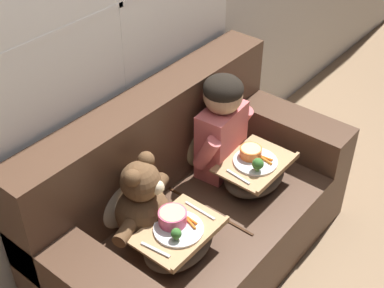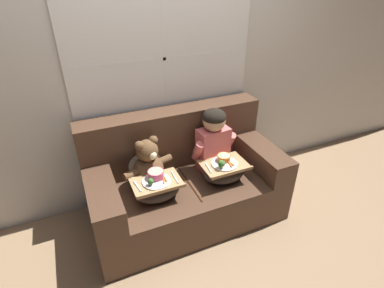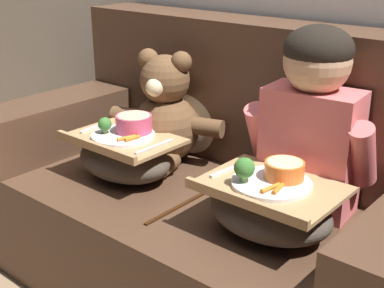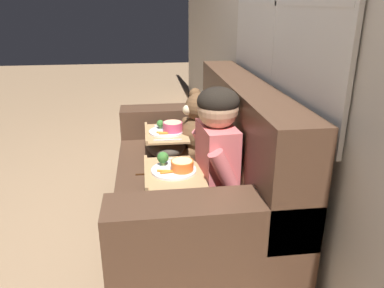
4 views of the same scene
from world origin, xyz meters
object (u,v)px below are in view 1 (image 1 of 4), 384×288
at_px(child_figure, 222,121).
at_px(lap_tray_child, 254,172).
at_px(throw_pillow_behind_child, 200,132).
at_px(teddy_bear, 143,204).
at_px(couch, 189,209).
at_px(lap_tray_teddy, 179,240).
at_px(throw_pillow_behind_teddy, 120,191).

height_order(child_figure, lap_tray_child, child_figure).
bearing_deg(lap_tray_child, throw_pillow_behind_child, 89.97).
distance_m(child_figure, lap_tray_child, 0.31).
xyz_separation_m(throw_pillow_behind_child, teddy_bear, (-0.59, -0.15, 0.01)).
bearing_deg(couch, lap_tray_teddy, -148.12).
bearing_deg(throw_pillow_behind_child, child_figure, -89.96).
height_order(child_figure, lap_tray_teddy, child_figure).
height_order(couch, lap_tray_child, couch).
bearing_deg(throw_pillow_behind_child, teddy_bear, -166.24).
bearing_deg(child_figure, throw_pillow_behind_child, 90.04).
relative_size(teddy_bear, lap_tray_child, 1.18).
xyz_separation_m(throw_pillow_behind_teddy, teddy_bear, (0.00, -0.15, 0.01)).
bearing_deg(child_figure, lap_tray_teddy, -160.45).
bearing_deg(child_figure, lap_tray_child, -90.07).
height_order(throw_pillow_behind_child, child_figure, child_figure).
xyz_separation_m(couch, child_figure, (0.30, 0.03, 0.38)).
bearing_deg(couch, lap_tray_child, -32.07).
bearing_deg(couch, child_figure, 5.07).
bearing_deg(lap_tray_child, teddy_bear, 160.66).
bearing_deg(lap_tray_teddy, child_figure, 19.55).
bearing_deg(teddy_bear, throw_pillow_behind_teddy, 90.66).
relative_size(couch, child_figure, 2.89).
distance_m(couch, throw_pillow_behind_child, 0.42).
relative_size(throw_pillow_behind_teddy, child_figure, 0.66).
relative_size(couch, lap_tray_teddy, 4.28).
distance_m(throw_pillow_behind_teddy, teddy_bear, 0.15).
xyz_separation_m(throw_pillow_behind_child, throw_pillow_behind_teddy, (-0.60, 0.00, 0.00)).
relative_size(throw_pillow_behind_teddy, lap_tray_child, 0.97).
distance_m(throw_pillow_behind_child, throw_pillow_behind_teddy, 0.60).
bearing_deg(lap_tray_child, lap_tray_teddy, 179.86).
xyz_separation_m(teddy_bear, lap_tray_teddy, (-0.00, -0.21, -0.09)).
distance_m(child_figure, lap_tray_teddy, 0.67).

